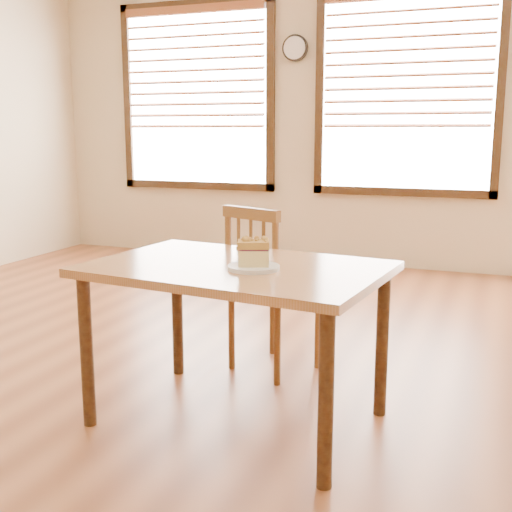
% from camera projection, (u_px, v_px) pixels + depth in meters
% --- Properties ---
extents(ground, '(8.00, 8.00, 0.00)m').
position_uv_depth(ground, '(195.00, 439.00, 2.85)').
color(ground, brown).
extents(room_shell, '(8.00, 8.00, 8.00)m').
position_uv_depth(room_shell, '(187.00, 4.00, 2.50)').
color(room_shell, beige).
rests_on(room_shell, ground).
extents(window_left, '(1.76, 0.10, 1.96)m').
position_uv_depth(window_left, '(196.00, 86.00, 6.80)').
color(window_left, white).
rests_on(window_left, room_shell).
extents(window_right, '(1.76, 0.10, 1.96)m').
position_uv_depth(window_right, '(407.00, 81.00, 6.04)').
color(window_right, white).
rests_on(window_right, room_shell).
extents(wall_clock, '(0.26, 0.05, 0.26)m').
position_uv_depth(wall_clock, '(295.00, 48.00, 6.34)').
color(wall_clock, black).
rests_on(wall_clock, room_shell).
extents(cafe_table_main, '(1.40, 1.01, 0.75)m').
position_uv_depth(cafe_table_main, '(237.00, 284.00, 2.92)').
color(cafe_table_main, '#A36B3F').
rests_on(cafe_table_main, ground).
extents(cafe_chair_main, '(0.57, 0.57, 0.96)m').
position_uv_depth(cafe_chair_main, '(270.00, 288.00, 3.58)').
color(cafe_chair_main, brown).
rests_on(cafe_chair_main, ground).
extents(plate, '(0.23, 0.23, 0.02)m').
position_uv_depth(plate, '(254.00, 268.00, 2.81)').
color(plate, white).
rests_on(plate, cafe_table_main).
extents(cake_slice, '(0.16, 0.14, 0.13)m').
position_uv_depth(cake_slice, '(254.00, 252.00, 2.79)').
color(cake_slice, '#FFF390').
rests_on(cake_slice, plate).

